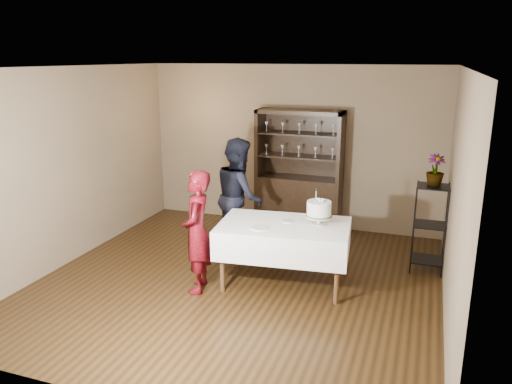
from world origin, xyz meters
TOP-DOWN VIEW (x-y plane):
  - floor at (0.00, 0.00)m, footprint 5.00×5.00m
  - ceiling at (0.00, 0.00)m, footprint 5.00×5.00m
  - back_wall at (0.00, 2.50)m, footprint 5.00×0.02m
  - wall_left at (-2.50, 0.00)m, footprint 0.02×5.00m
  - wall_right at (2.50, 0.00)m, footprint 0.02×5.00m
  - china_hutch at (0.20, 2.25)m, footprint 1.40×0.48m
  - plant_etagere at (2.28, 1.20)m, footprint 0.42×0.42m
  - cake_table at (0.56, 0.14)m, footprint 1.71×1.16m
  - woman at (-0.39, -0.36)m, footprint 0.51×0.64m
  - man at (-0.37, 1.00)m, footprint 0.97×1.04m
  - cake at (0.97, 0.27)m, footprint 0.34×0.34m
  - plate_near at (0.33, -0.11)m, footprint 0.29×0.29m
  - plate_far at (0.58, 0.25)m, footprint 0.20×0.20m
  - potted_plant at (2.28, 1.23)m, footprint 0.29×0.29m

SIDE VIEW (x-z plane):
  - floor at x=0.00m, z-range 0.00..0.00m
  - cake_table at x=0.56m, z-range 0.21..1.02m
  - plant_etagere at x=2.28m, z-range 0.05..1.25m
  - china_hutch at x=0.20m, z-range -0.34..1.66m
  - woman at x=-0.39m, z-range 0.00..1.52m
  - plate_near at x=0.33m, z-range 0.81..0.82m
  - plate_far at x=0.58m, z-range 0.81..0.82m
  - man at x=-0.37m, z-range 0.00..1.71m
  - cake at x=0.97m, z-range 0.76..1.23m
  - back_wall at x=0.00m, z-range 0.00..2.70m
  - wall_left at x=-2.50m, z-range 0.00..2.70m
  - wall_right at x=2.50m, z-range 0.00..2.70m
  - potted_plant at x=2.28m, z-range 1.19..1.60m
  - ceiling at x=0.00m, z-range 2.70..2.70m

